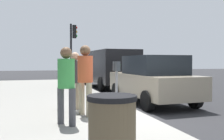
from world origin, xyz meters
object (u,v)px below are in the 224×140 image
trash_bin (112,138)px  parking_officer (75,77)px  pedestrian_at_meter (85,74)px  parked_van_far (109,67)px  parking_meter (116,76)px  traffic_signal (73,44)px  parked_sedan_near (152,79)px  pedestrian_bystander (66,79)px

trash_bin → parking_officer: bearing=-2.9°
pedestrian_at_meter → parked_van_far: (8.02, -2.92, 0.02)m
parking_officer → parked_van_far: 7.86m
parking_officer → parked_van_far: (7.23, -3.07, 0.14)m
parking_meter → traffic_signal: traffic_signal is taller
parked_sedan_near → parked_van_far: bearing=0.0°
parking_officer → parked_sedan_near: bearing=57.9°
trash_bin → parked_sedan_near: bearing=-29.5°
parked_sedan_near → trash_bin: size_ratio=4.42×
trash_bin → parked_van_far: bearing=-15.7°
pedestrian_bystander → parking_officer: pedestrian_bystander is taller
parking_officer → trash_bin: size_ratio=1.65×
parked_sedan_near → traffic_signal: 6.87m
parking_meter → pedestrian_bystander: (-0.93, 1.46, -0.01)m
traffic_signal → pedestrian_at_meter: bearing=174.2°
pedestrian_at_meter → trash_bin: size_ratio=1.81×
parking_officer → traffic_signal: 7.89m
parked_van_far → trash_bin: size_ratio=5.21×
parked_sedan_near → traffic_signal: traffic_signal is taller
parking_meter → pedestrian_at_meter: (-0.08, 0.87, 0.07)m
parked_van_far → parking_meter: bearing=165.5°
parking_officer → pedestrian_bystander: bearing=-70.7°
pedestrian_at_meter → parked_sedan_near: (2.14, -2.92, -0.34)m
parking_meter → parked_sedan_near: 2.92m
pedestrian_bystander → pedestrian_at_meter: bearing=19.8°
parked_van_far → pedestrian_bystander: bearing=158.4°
pedestrian_at_meter → parking_meter: bearing=-12.2°
parking_officer → parked_sedan_near: size_ratio=0.37×
parked_van_far → trash_bin: bearing=164.3°
parked_sedan_near → traffic_signal: size_ratio=1.24×
pedestrian_bystander → trash_bin: pedestrian_bystander is taller
pedestrian_at_meter → pedestrian_bystander: bearing=-142.0°
trash_bin → traffic_signal: bearing=-5.8°
traffic_signal → parking_meter: bearing=-179.9°
parking_officer → trash_bin: 4.50m
pedestrian_bystander → parking_officer: 1.70m
pedestrian_bystander → trash_bin: size_ratio=1.71×
parked_van_far → trash_bin: 12.17m
parking_officer → pedestrian_at_meter: bearing=-45.2°
parking_meter → parking_officer: size_ratio=0.84×
pedestrian_at_meter → parking_officer: 0.81m
parked_sedan_near → pedestrian_at_meter: bearing=126.2°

